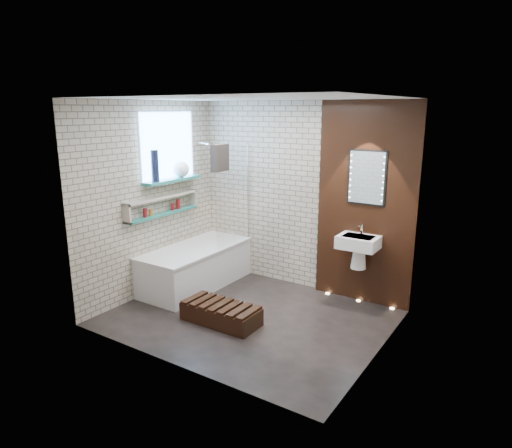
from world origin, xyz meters
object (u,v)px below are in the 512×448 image
Objects in this scene: bathtub at (196,266)px; washbasin at (358,247)px; bath_screen at (233,196)px; walnut_step at (221,314)px; led_mirror at (367,178)px.

bathtub is 3.00× the size of washbasin.
bath_screen reaches higher than washbasin.
bath_screen is (0.35, 0.44, 0.99)m from bathtub.
washbasin reaches higher than walnut_step.
bathtub is at bearing 143.58° from walnut_step.
washbasin is 0.61× the size of walnut_step.
bath_screen is at bearing -174.22° from washbasin.
led_mirror is (0.00, 0.16, 0.86)m from washbasin.
bathtub reaches higher than walnut_step.
bath_screen is 1.80m from walnut_step.
bath_screen is at bearing 119.07° from walnut_step.
bathtub is at bearing -160.22° from led_mirror.
washbasin is at bearing -90.00° from led_mirror.
bathtub is 1.14m from bath_screen.
led_mirror is at bearing 52.92° from walnut_step.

